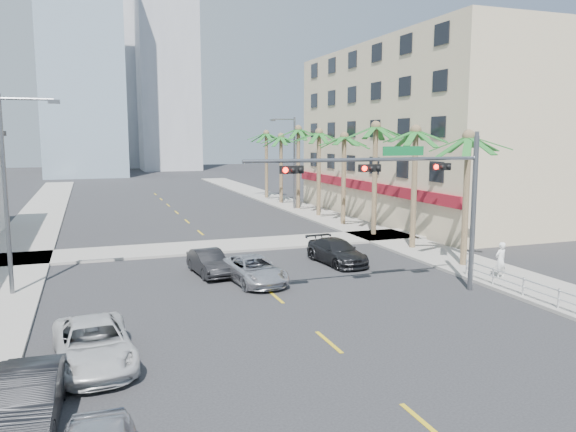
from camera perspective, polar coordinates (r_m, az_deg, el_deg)
The scene contains 26 objects.
ground at distance 16.98m, azimuth 9.84°, elevation -17.04°, with size 260.00×260.00×0.00m, color #262628.
sidewalk_right at distance 39.36m, azimuth 10.84°, elevation -2.45°, with size 4.00×120.00×0.15m, color gray.
sidewalk_left at distance 34.36m, azimuth -26.40°, elevation -4.69°, with size 4.00×120.00×0.15m, color gray.
sidewalk_cross at distance 36.85m, azimuth -7.16°, elevation -3.08°, with size 80.00×4.00×0.15m, color gray.
building_right at distance 52.52m, azimuth 15.01°, elevation 8.17°, with size 15.25×28.00×15.00m.
tower_far_left at distance 109.64m, azimuth -20.33°, elevation 16.44°, with size 14.00×14.00×48.00m, color #99B2C6.
tower_far_right at distance 126.54m, azimuth -12.27°, elevation 18.31°, with size 12.00×12.00×60.00m, color #ADADB2.
tower_far_center at distance 139.11m, azimuth -18.02°, elevation 13.42°, with size 16.00×16.00×42.00m, color #ADADB2.
traffic_signal_mast at distance 25.28m, azimuth 12.74°, elevation 3.10°, with size 11.12×0.54×7.20m.
palm_tree_0 at distance 31.84m, azimuth 17.88°, elevation 7.54°, with size 4.80×4.80×7.80m.
palm_tree_1 at distance 36.11m, azimuth 12.86°, elevation 8.30°, with size 4.80×4.80×8.16m.
palm_tree_2 at distance 40.61m, azimuth 8.91°, elevation 8.85°, with size 4.80×4.80×8.52m.
palm_tree_3 at distance 45.25m, azimuth 5.73°, elevation 7.94°, with size 4.80×4.80×7.80m.
palm_tree_4 at distance 50.00m, azimuth 3.17°, elevation 8.38°, with size 4.80×4.80×8.16m.
palm_tree_5 at distance 54.84m, azimuth 1.05°, elevation 8.72°, with size 4.80×4.80×8.52m.
palm_tree_6 at distance 59.73m, azimuth -0.72°, elevation 8.01°, with size 4.80×4.80×7.80m.
palm_tree_7 at distance 64.68m, azimuth -2.22°, elevation 8.32°, with size 4.80×4.80×8.16m.
streetlight_left at distance 27.62m, azimuth -26.41°, elevation 2.85°, with size 2.55×0.25×9.00m.
streetlight_right at distance 54.67m, azimuth 0.45°, elevation 5.87°, with size 2.55×0.25×9.00m.
guardrail at distance 27.19m, azimuth 22.80°, elevation -6.39°, with size 0.08×8.08×1.00m.
car_parked_mid at distance 15.97m, azimuth -25.02°, elevation -16.56°, with size 1.52×4.36×1.44m, color black.
car_parked_far at distance 19.12m, azimuth -19.15°, elevation -12.19°, with size 2.31×5.01×1.39m, color silver.
car_lane_left at distance 29.65m, azimuth -8.03°, elevation -4.70°, with size 1.38×3.94×1.30m, color black.
car_lane_center at distance 27.82m, azimuth -3.48°, elevation -5.48°, with size 2.18×4.73×1.31m, color silver.
car_lane_right at distance 32.02m, azimuth 4.97°, elevation -3.63°, with size 1.92×4.73×1.37m, color black.
pedestrian at distance 29.93m, azimuth 20.78°, elevation -4.22°, with size 0.67×0.44×1.83m, color white.
Camera 1 is at (-7.68, -13.34, 7.18)m, focal length 35.00 mm.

